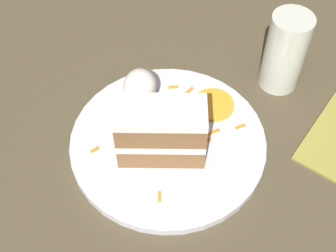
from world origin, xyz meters
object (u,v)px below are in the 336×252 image
Objects in this scene: cream_dollop at (140,86)px; cake_slice at (161,132)px; plate at (168,142)px; orange_garnish at (213,105)px; drinking_glass at (284,56)px.

cake_slice is at bearing 20.95° from cream_dollop.
cream_dollop is (-0.08, -0.05, 0.03)m from plate.
orange_garnish is 0.14m from drinking_glass.
cake_slice is 2.19× the size of cream_dollop.
drinking_glass reaches higher than cake_slice.
drinking_glass reaches higher than cream_dollop.
plate is 0.10m from orange_garnish.
orange_garnish is (-0.07, 0.07, 0.01)m from plate.
orange_garnish is 0.48× the size of drinking_glass.
drinking_glass is at bearing -51.35° from cake_slice.
plate is 0.10m from cream_dollop.
orange_garnish is (-0.09, 0.08, -0.05)m from cake_slice.
plate is 2.34× the size of cake_slice.
cream_dollop is (-0.11, -0.04, -0.02)m from cake_slice.
drinking_glass reaches higher than orange_garnish.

